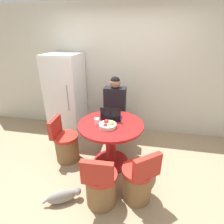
{
  "coord_description": "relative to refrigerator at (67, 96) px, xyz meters",
  "views": [
    {
      "loc": [
        0.43,
        -2.03,
        2.04
      ],
      "look_at": [
        -0.04,
        0.42,
        0.91
      ],
      "focal_mm": 28.0,
      "sensor_mm": 36.0,
      "label": 1
    }
  ],
  "objects": [
    {
      "name": "chair_left_side",
      "position": [
        0.34,
        -0.92,
        -0.57
      ],
      "size": [
        0.42,
        0.41,
        0.79
      ],
      "rotation": [
        0.0,
        0.0,
        1.62
      ],
      "color": "brown",
      "rests_on": "ground_plane"
    },
    {
      "name": "chair_near_right_corner",
      "position": [
        1.6,
        -1.5,
        -0.57
      ],
      "size": [
        0.48,
        0.48,
        0.79
      ],
      "rotation": [
        0.0,
        0.0,
        -2.48
      ],
      "color": "brown",
      "rests_on": "ground_plane"
    },
    {
      "name": "refrigerator",
      "position": [
        0.0,
        0.0,
        0.0
      ],
      "size": [
        0.65,
        0.73,
        1.69
      ],
      "color": "white",
      "rests_on": "ground_plane"
    },
    {
      "name": "cat",
      "position": [
        0.66,
        -1.76,
        -0.75
      ],
      "size": [
        0.45,
        0.29,
        0.19
      ],
      "rotation": [
        0.0,
        0.0,
        0.49
      ],
      "color": "gray",
      "rests_on": "ground_plane"
    },
    {
      "name": "coffee_cup",
      "position": [
        0.92,
        -0.93,
        -0.03
      ],
      "size": [
        0.08,
        0.08,
        0.09
      ],
      "color": "white",
      "rests_on": "dining_table"
    },
    {
      "name": "ground_plane",
      "position": [
        1.16,
        -1.2,
        -0.85
      ],
      "size": [
        12.0,
        12.0,
        0.0
      ],
      "primitive_type": "plane",
      "color": "#9E8466"
    },
    {
      "name": "dining_table",
      "position": [
        1.12,
        -0.88,
        -0.35
      ],
      "size": [
        1.02,
        1.02,
        0.76
      ],
      "color": "maroon",
      "rests_on": "ground_plane"
    },
    {
      "name": "wall_back",
      "position": [
        1.16,
        0.41,
        0.45
      ],
      "size": [
        7.0,
        0.06,
        2.6
      ],
      "color": "beige",
      "rests_on": "ground_plane"
    },
    {
      "name": "laptop",
      "position": [
        1.1,
        -0.75,
        -0.03
      ],
      "size": [
        0.32,
        0.21,
        0.22
      ],
      "rotation": [
        0.0,
        0.0,
        3.14
      ],
      "color": "#141947",
      "rests_on": "dining_table"
    },
    {
      "name": "chair_near_camera",
      "position": [
        1.15,
        -1.67,
        -0.57
      ],
      "size": [
        0.41,
        0.41,
        0.79
      ],
      "rotation": [
        0.0,
        0.0,
        -3.11
      ],
      "color": "brown",
      "rests_on": "ground_plane"
    },
    {
      "name": "person_seated",
      "position": [
        1.07,
        -0.15,
        -0.11
      ],
      "size": [
        0.4,
        0.37,
        1.34
      ],
      "rotation": [
        0.0,
        0.0,
        3.14
      ],
      "color": "#2D2D38",
      "rests_on": "ground_plane"
    },
    {
      "name": "fruit_bowl",
      "position": [
        1.1,
        -1.0,
        -0.05
      ],
      "size": [
        0.26,
        0.26,
        0.1
      ],
      "color": "beige",
      "rests_on": "dining_table"
    }
  ]
}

